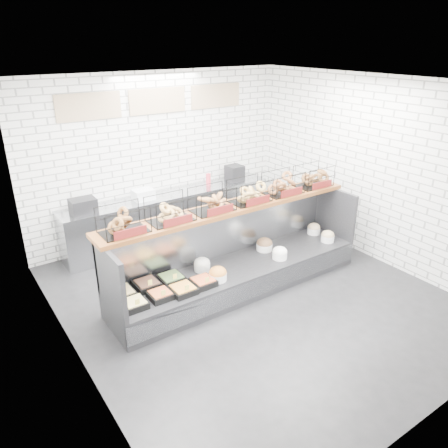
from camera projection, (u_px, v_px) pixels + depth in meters
ground at (251, 296)px, 6.41m from camera, size 5.50×5.50×0.00m
room_shell at (228, 150)px, 6.06m from camera, size 5.02×5.51×3.01m
display_case at (236, 268)px, 6.53m from camera, size 4.00×0.90×1.20m
bagel_shelf at (232, 198)px, 6.26m from camera, size 4.10×0.50×0.40m
prep_counter at (171, 216)px, 8.06m from camera, size 4.00×0.60×1.20m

